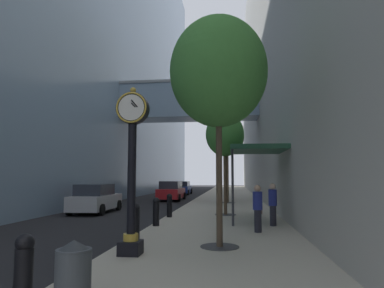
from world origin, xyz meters
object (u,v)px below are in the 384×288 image
car_silver_mid (96,199)px  car_red_far (171,191)px  street_tree_mid_far (227,137)px  bollard_third (136,220)px  bollard_fifth (169,205)px  pedestrian_walking (258,207)px  street_tree_near (218,72)px  pedestrian_by_clock (273,203)px  car_blue_near (182,188)px  street_tree_mid_near (225,135)px  bollard_nearest (24,270)px  bollard_fourth (156,211)px  street_clock (132,161)px  trash_bin (73,276)px

car_silver_mid → car_red_far: car_red_far is taller
street_tree_mid_far → bollard_third: bearing=-99.9°
bollard_fifth → street_tree_mid_far: size_ratio=0.17×
pedestrian_walking → street_tree_near: bearing=-114.9°
bollard_third → street_tree_near: 5.30m
street_tree_near → street_tree_mid_far: street_tree_near is taller
pedestrian_by_clock → car_blue_near: size_ratio=0.39×
street_tree_near → street_tree_mid_near: bearing=90.0°
street_tree_mid_near → bollard_nearest: bearing=-101.5°
bollard_third → bollard_fourth: size_ratio=1.00×
bollard_fifth → pedestrian_by_clock: pedestrian_by_clock is taller
street_tree_mid_near → bollard_fifth: bearing=-153.1°
street_tree_mid_near → pedestrian_by_clock: size_ratio=3.16×
car_silver_mid → street_tree_near: bearing=-51.7°
pedestrian_by_clock → street_tree_mid_near: bearing=117.6°
bollard_fourth → street_tree_mid_far: (2.71, 12.59, 4.45)m
bollard_fourth → pedestrian_walking: 4.16m
street_tree_near → car_red_far: 21.53m
street_clock → trash_bin: bearing=-85.9°
pedestrian_by_clock → car_silver_mid: (-9.63, 5.23, -0.23)m
street_tree_mid_far → car_silver_mid: 11.14m
street_clock → bollard_fourth: street_clock is taller
car_silver_mid → bollard_nearest: bearing=-71.5°
bollard_nearest → street_tree_mid_far: (2.71, 21.51, 4.45)m
bollard_third → pedestrian_by_clock: pedestrian_by_clock is taller
bollard_third → street_clock: bearing=-77.2°
bollard_third → pedestrian_walking: pedestrian_walking is taller
bollard_third → bollard_fourth: bearing=90.0°
street_tree_near → street_tree_mid_near: street_tree_near is taller
street_clock → car_red_far: size_ratio=0.94×
bollard_third → car_red_far: (-2.35, 19.55, 0.09)m
car_silver_mid → pedestrian_walking: bearing=-37.9°
street_tree_mid_near → car_red_far: street_tree_mid_near is taller
street_tree_mid_near → car_blue_near: bearing=104.0°
bollard_nearest → street_tree_mid_near: bearing=78.5°
street_clock → street_tree_near: 3.69m
trash_bin → car_red_far: bearing=97.0°
bollard_fifth → street_tree_near: 8.63m
street_tree_mid_near → street_tree_mid_far: (-0.00, 8.24, 0.88)m
bollard_fifth → car_silver_mid: car_silver_mid is taller
street_tree_near → street_clock: bearing=-150.7°
bollard_nearest → bollard_fourth: (0.00, 8.92, 0.00)m
bollard_fourth → pedestrian_by_clock: size_ratio=0.67×
pedestrian_walking → pedestrian_by_clock: bearing=67.0°
trash_bin → bollard_fifth: bearing=93.7°
trash_bin → pedestrian_walking: (3.22, 7.73, 0.34)m
pedestrian_walking → car_silver_mid: bearing=142.1°
bollard_third → car_red_far: car_red_far is taller
bollard_fourth → car_silver_mid: car_silver_mid is taller
street_clock → street_tree_mid_near: bearing=76.8°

